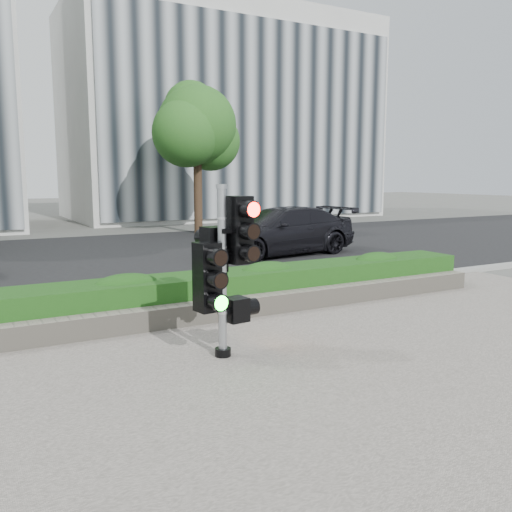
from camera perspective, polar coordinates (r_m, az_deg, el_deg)
name	(u,v)px	position (r m, az deg, el deg)	size (l,w,h in m)	color
ground	(265,355)	(7.58, 0.93, -10.39)	(120.00, 120.00, 0.00)	#51514C
sidewalk	(391,427)	(5.70, 14.04, -17.05)	(16.00, 11.00, 0.03)	#9E9389
road	(99,259)	(16.80, -16.18, -0.30)	(60.00, 13.00, 0.02)	black
curb	(182,304)	(10.32, -7.78, -5.05)	(60.00, 0.25, 0.12)	gray
stone_wall	(209,311)	(9.16, -4.98, -5.82)	(12.00, 0.32, 0.34)	gray
hedge	(194,294)	(9.70, -6.55, -4.00)	(12.00, 1.00, 0.68)	#2C7122
building_right	(220,119)	(34.65, -3.82, 14.22)	(18.00, 10.00, 12.00)	#B7B7B2
tree_right	(196,128)	(23.68, -6.32, 13.24)	(4.10, 3.58, 6.53)	black
traffic_signal	(223,262)	(7.21, -3.53, -0.69)	(0.82, 0.65, 2.31)	black
car_dark	(280,231)	(16.93, 2.56, 2.65)	(2.07, 5.10, 1.48)	black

